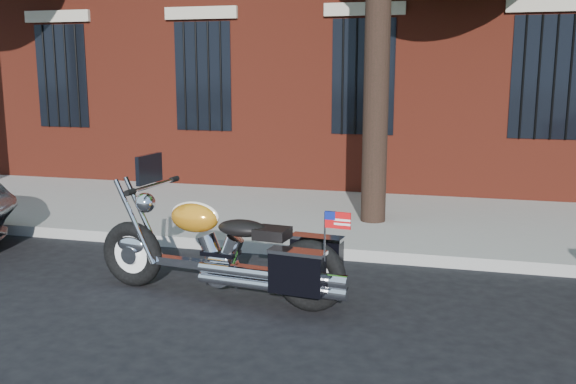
# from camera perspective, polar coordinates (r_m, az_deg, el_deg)

# --- Properties ---
(ground) EXTENTS (120.00, 120.00, 0.00)m
(ground) POSITION_cam_1_polar(r_m,az_deg,el_deg) (6.89, 0.18, -8.93)
(ground) COLOR black
(ground) RESTS_ON ground
(curb) EXTENTS (40.00, 0.16, 0.15)m
(curb) POSITION_cam_1_polar(r_m,az_deg,el_deg) (8.15, 2.64, -5.25)
(curb) COLOR gray
(curb) RESTS_ON ground
(sidewalk) EXTENTS (40.00, 3.60, 0.15)m
(sidewalk) POSITION_cam_1_polar(r_m,az_deg,el_deg) (9.93, 4.94, -2.33)
(sidewalk) COLOR gray
(sidewalk) RESTS_ON ground
(motorcycle) EXTENTS (2.85, 1.01, 1.46)m
(motorcycle) POSITION_cam_1_polar(r_m,az_deg,el_deg) (6.55, -5.29, -5.51)
(motorcycle) COLOR black
(motorcycle) RESTS_ON ground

